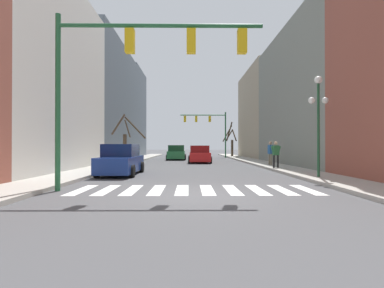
{
  "coord_description": "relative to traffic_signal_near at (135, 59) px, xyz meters",
  "views": [
    {
      "loc": [
        -0.2,
        -9.69,
        1.58
      ],
      "look_at": [
        0.11,
        22.16,
        1.8
      ],
      "focal_mm": 28.0,
      "sensor_mm": 36.0,
      "label": 1
    }
  ],
  "objects": [
    {
      "name": "street_tree_right_mid",
      "position": [
        -3.58,
        15.28,
        -2.6
      ],
      "size": [
        2.74,
        1.96,
        4.21
      ],
      "color": "#473828",
      "rests_on": "sidewalk_left"
    },
    {
      "name": "car_parked_right_mid",
      "position": [
        -1.83,
        5.98,
        -3.86
      ],
      "size": [
        2.0,
        4.82,
        1.68
      ],
      "rotation": [
        0.0,
        0.0,
        1.57
      ],
      "color": "navy",
      "rests_on": "ground_plane"
    },
    {
      "name": "pedestrian_on_left_sidewalk",
      "position": [
        8.04,
        11.98,
        -3.44
      ],
      "size": [
        0.32,
        0.76,
        1.77
      ],
      "rotation": [
        0.0,
        0.0,
        4.95
      ],
      "color": "#7A705B",
      "rests_on": "sidewalk_right"
    },
    {
      "name": "building_row_left",
      "position": [
        -8.18,
        17.82,
        1.29
      ],
      "size": [
        6.0,
        45.91,
        12.95
      ],
      "color": "#934C3D",
      "rests_on": "ground_plane"
    },
    {
      "name": "street_lamp_right_corner",
      "position": [
        7.93,
        3.33,
        -1.19
      ],
      "size": [
        0.95,
        0.36,
        4.7
      ],
      "color": "#1E4C2D",
      "rests_on": "sidewalk_right"
    },
    {
      "name": "ground_plane",
      "position": [
        2.1,
        -0.84,
        -4.64
      ],
      "size": [
        240.0,
        240.0,
        0.0
      ],
      "primitive_type": "plane",
      "color": "#4C4C4F"
    },
    {
      "name": "crosswalk_stripes",
      "position": [
        2.1,
        0.23,
        -4.64
      ],
      "size": [
        8.55,
        2.6,
        0.01
      ],
      "color": "white",
      "rests_on": "ground_plane"
    },
    {
      "name": "building_row_right",
      "position": [
        12.39,
        13.41,
        1.25
      ],
      "size": [
        6.0,
        41.73,
        13.0
      ],
      "color": "#934C3D",
      "rests_on": "ground_plane"
    },
    {
      "name": "car_parked_left_far",
      "position": [
        2.89,
        17.81,
        -3.88
      ],
      "size": [
        2.14,
        4.46,
        1.63
      ],
      "rotation": [
        0.0,
        0.0,
        1.57
      ],
      "color": "red",
      "rests_on": "ground_plane"
    },
    {
      "name": "car_parked_right_near",
      "position": [
        0.45,
        23.84,
        -3.86
      ],
      "size": [
        2.19,
        4.3,
        1.68
      ],
      "rotation": [
        0.0,
        0.0,
        -1.57
      ],
      "color": "#236B38",
      "rests_on": "ground_plane"
    },
    {
      "name": "sidewalk_left",
      "position": [
        -4.07,
        -0.84,
        -4.57
      ],
      "size": [
        2.22,
        90.0,
        0.15
      ],
      "color": "#ADA89E",
      "rests_on": "ground_plane"
    },
    {
      "name": "traffic_signal_near",
      "position": [
        0.0,
        0.0,
        0.0
      ],
      "size": [
        7.29,
        0.28,
        6.22
      ],
      "color": "#236038",
      "rests_on": "ground_plane"
    },
    {
      "name": "traffic_signal_far",
      "position": [
        4.62,
        30.52,
        -0.02
      ],
      "size": [
        6.29,
        0.28,
        6.25
      ],
      "color": "#236038",
      "rests_on": "ground_plane"
    },
    {
      "name": "pedestrian_crossing_street",
      "position": [
        7.66,
        9.26,
        -3.47
      ],
      "size": [
        0.74,
        0.32,
        1.73
      ],
      "rotation": [
        0.0,
        0.0,
        0.25
      ],
      "color": "black",
      "rests_on": "sidewalk_right"
    },
    {
      "name": "street_tree_left_far",
      "position": [
        7.92,
        32.23,
        -2.26
      ],
      "size": [
        2.03,
        2.75,
        4.93
      ],
      "color": "#473828",
      "rests_on": "sidewalk_right"
    }
  ]
}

